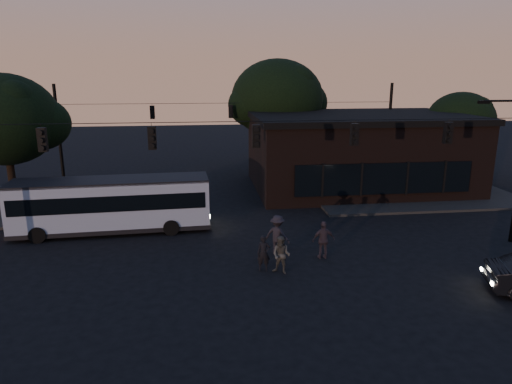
{
  "coord_description": "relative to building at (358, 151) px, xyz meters",
  "views": [
    {
      "loc": [
        -2.47,
        -15.92,
        8.24
      ],
      "look_at": [
        0.0,
        4.0,
        3.0
      ],
      "focal_mm": 32.0,
      "sensor_mm": 36.0,
      "label": 1
    }
  ],
  "objects": [
    {
      "name": "ground",
      "position": [
        -9.0,
        -15.97,
        -2.71
      ],
      "size": [
        120.0,
        120.0,
        0.0
      ],
      "primitive_type": "plane",
      "color": "black",
      "rests_on": "ground"
    },
    {
      "name": "sidewalk_far_right",
      "position": [
        3.0,
        -1.97,
        -2.63
      ],
      "size": [
        14.0,
        10.0,
        0.15
      ],
      "primitive_type": "cube",
      "color": "black",
      "rests_on": "ground"
    },
    {
      "name": "sidewalk_far_left",
      "position": [
        -23.0,
        -1.97,
        -2.63
      ],
      "size": [
        14.0,
        10.0,
        0.15
      ],
      "primitive_type": "cube",
      "color": "black",
      "rests_on": "ground"
    },
    {
      "name": "building",
      "position": [
        0.0,
        0.0,
        0.0
      ],
      "size": [
        15.4,
        10.41,
        5.4
      ],
      "color": "black",
      "rests_on": "ground"
    },
    {
      "name": "tree_behind",
      "position": [
        -5.0,
        6.03,
        3.48
      ],
      "size": [
        7.6,
        7.6,
        9.43
      ],
      "color": "black",
      "rests_on": "ground"
    },
    {
      "name": "tree_right",
      "position": [
        9.0,
        2.03,
        1.93
      ],
      "size": [
        5.2,
        5.2,
        6.86
      ],
      "color": "black",
      "rests_on": "ground"
    },
    {
      "name": "tree_left",
      "position": [
        -23.0,
        -2.97,
        2.86
      ],
      "size": [
        6.4,
        6.4,
        8.3
      ],
      "color": "black",
      "rests_on": "ground"
    },
    {
      "name": "signal_rig_near",
      "position": [
        -9.0,
        -11.97,
        1.74
      ],
      "size": [
        26.24,
        0.3,
        7.5
      ],
      "color": "black",
      "rests_on": "ground"
    },
    {
      "name": "signal_rig_far",
      "position": [
        -9.0,
        4.03,
        1.5
      ],
      "size": [
        26.24,
        0.3,
        7.5
      ],
      "color": "black",
      "rests_on": "ground"
    },
    {
      "name": "bus",
      "position": [
        -16.19,
        -7.94,
        -1.09
      ],
      "size": [
        10.33,
        2.9,
        2.88
      ],
      "rotation": [
        0.0,
        0.0,
        0.05
      ],
      "color": "#8390A7",
      "rests_on": "ground"
    },
    {
      "name": "pedestrian_a",
      "position": [
        -8.91,
        -13.88,
        -1.92
      ],
      "size": [
        0.61,
        0.44,
        1.57
      ],
      "primitive_type": "imported",
      "rotation": [
        0.0,
        0.0,
        -0.11
      ],
      "color": "black",
      "rests_on": "ground"
    },
    {
      "name": "pedestrian_b",
      "position": [
        -8.21,
        -14.26,
        -1.89
      ],
      "size": [
        1.0,
        0.94,
        1.64
      ],
      "primitive_type": "imported",
      "rotation": [
        0.0,
        0.0,
        -0.53
      ],
      "color": "#393833",
      "rests_on": "ground"
    },
    {
      "name": "pedestrian_c",
      "position": [
        -6.02,
        -12.91,
        -1.82
      ],
      "size": [
        1.06,
        0.48,
        1.78
      ],
      "primitive_type": "imported",
      "rotation": [
        0.0,
        0.0,
        3.19
      ],
      "color": "#2C242B",
      "rests_on": "ground"
    },
    {
      "name": "pedestrian_d",
      "position": [
        -8.01,
        -12.09,
        -1.77
      ],
      "size": [
        1.39,
        1.26,
        1.88
      ],
      "primitive_type": "imported",
      "rotation": [
        0.0,
        0.0,
        2.54
      ],
      "color": "black",
      "rests_on": "ground"
    }
  ]
}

